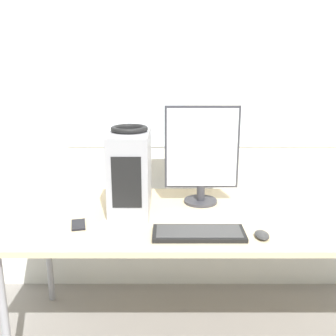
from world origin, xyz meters
The scene contains 9 objects.
wall_back centered at (0.00, 0.99, 1.35)m, with size 8.00×0.07×2.70m.
desk centered at (0.00, 0.43, 0.70)m, with size 2.26×0.86×0.75m.
pc_tower centered at (-0.48, 0.51, 0.96)m, with size 0.21×0.41×0.43m.
headphones centered at (-0.48, 0.51, 1.19)m, with size 0.19×0.19×0.03m.
monitor_main centered at (-0.09, 0.61, 1.04)m, with size 0.41×0.19×0.55m.
keyboard centered at (-0.14, 0.17, 0.76)m, with size 0.43×0.17×0.02m.
mouse centered at (0.15, 0.15, 0.76)m, with size 0.07×0.11×0.02m.
cell_phone centered at (-0.72, 0.28, 0.75)m, with size 0.09×0.14×0.01m.
paper_sheet_left centered at (-0.56, 0.18, 0.75)m, with size 0.30×0.35×0.00m.
Camera 1 is at (-0.28, -1.51, 1.54)m, focal length 42.00 mm.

